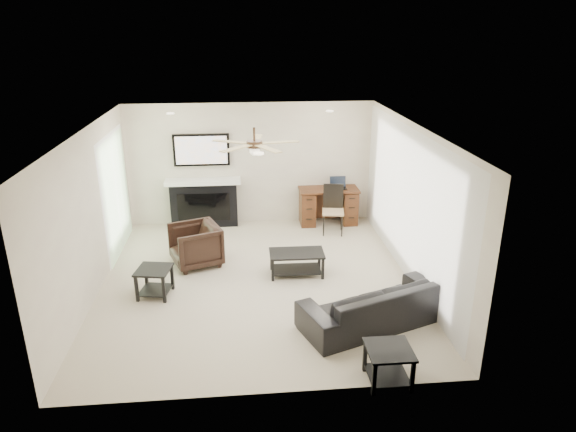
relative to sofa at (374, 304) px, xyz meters
name	(u,v)px	position (x,y,z in m)	size (l,w,h in m)	color
room_shell	(267,180)	(-1.37, 1.50, 1.38)	(5.50, 5.54, 2.52)	#BEAF99
sofa	(374,304)	(0.00, 0.00, 0.00)	(2.08, 0.81, 0.61)	black
armchair	(195,245)	(-2.60, 2.15, 0.06)	(0.77, 0.80, 0.73)	black
coffee_table	(297,263)	(-0.90, 1.60, -0.10)	(0.90, 0.50, 0.40)	black
end_table_near	(388,365)	(-0.15, -1.25, -0.08)	(0.52, 0.52, 0.45)	black
end_table_left	(155,282)	(-3.15, 1.10, -0.08)	(0.50, 0.50, 0.45)	black
fireplace_unit	(203,182)	(-2.55, 4.00, 0.65)	(1.52, 0.34, 1.91)	black
desk	(328,206)	(0.02, 3.90, 0.08)	(1.22, 0.56, 0.76)	#391A0E
desk_chair	(333,210)	(0.02, 3.35, 0.18)	(0.42, 0.44, 0.97)	black
laptop	(339,183)	(0.22, 3.88, 0.57)	(0.33, 0.24, 0.23)	black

